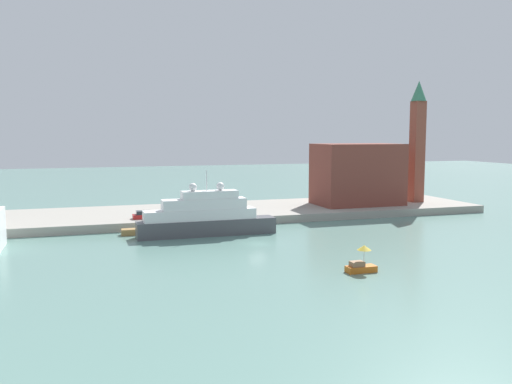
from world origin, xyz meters
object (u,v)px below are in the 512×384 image
at_px(work_barge, 135,232).
at_px(parked_car, 145,215).
at_px(bell_tower, 417,137).
at_px(small_motorboat, 361,263).
at_px(harbor_building, 357,174).
at_px(mooring_bollard, 223,215).
at_px(person_figure, 174,209).
at_px(large_yacht, 205,217).

xyz_separation_m(work_barge, parked_car, (2.31, 7.21, 1.57)).
bearing_deg(bell_tower, small_motorboat, -130.29).
xyz_separation_m(harbor_building, mooring_bollard, (-31.46, -8.61, -5.96)).
distance_m(small_motorboat, parked_car, 45.02).
xyz_separation_m(parked_car, person_figure, (6.06, 5.19, 0.14)).
xyz_separation_m(bell_tower, mooring_bollard, (-45.86, -8.51, -13.79)).
bearing_deg(parked_car, harbor_building, 7.26).
bearing_deg(bell_tower, person_figure, -179.51).
height_order(work_barge, parked_car, parked_car).
relative_size(harbor_building, person_figure, 11.00).
xyz_separation_m(small_motorboat, mooring_bollard, (-7.26, 37.02, 0.82)).
height_order(large_yacht, parked_car, large_yacht).
relative_size(parked_car, mooring_bollard, 4.88).
bearing_deg(harbor_building, person_figure, -179.19).
bearing_deg(mooring_bollard, parked_car, 168.09).
xyz_separation_m(bell_tower, person_figure, (-53.39, -0.46, -13.49)).
relative_size(harbor_building, parked_car, 4.12).
bearing_deg(large_yacht, small_motorboat, -66.46).
distance_m(small_motorboat, mooring_bollard, 37.73).
bearing_deg(small_motorboat, work_barge, 125.34).
xyz_separation_m(work_barge, harbor_building, (47.37, 12.96, 7.37)).
height_order(person_figure, mooring_bollard, person_figure).
bearing_deg(parked_car, person_figure, 40.56).
bearing_deg(parked_car, small_motorboat, -62.40).
xyz_separation_m(small_motorboat, person_figure, (-14.79, 45.07, 1.12)).
xyz_separation_m(small_motorboat, harbor_building, (24.20, 45.63, 6.78)).
bearing_deg(person_figure, bell_tower, 0.49).
distance_m(harbor_building, parked_car, 45.79).
height_order(harbor_building, person_figure, harbor_building).
distance_m(work_barge, bell_tower, 64.90).
distance_m(work_barge, harbor_building, 49.66).
bearing_deg(small_motorboat, bell_tower, 49.71).
xyz_separation_m(parked_car, mooring_bollard, (13.59, -2.87, -0.16)).
relative_size(small_motorboat, person_figure, 2.28).
bearing_deg(mooring_bollard, small_motorboat, -78.90).
height_order(small_motorboat, work_barge, small_motorboat).
xyz_separation_m(harbor_building, person_figure, (-38.99, -0.55, -5.66)).
bearing_deg(small_motorboat, mooring_bollard, 101.10).
bearing_deg(bell_tower, mooring_bollard, -169.49).
height_order(work_barge, bell_tower, bell_tower).
distance_m(bell_tower, parked_car, 61.26).
xyz_separation_m(bell_tower, parked_car, (-59.45, -5.65, -13.63)).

